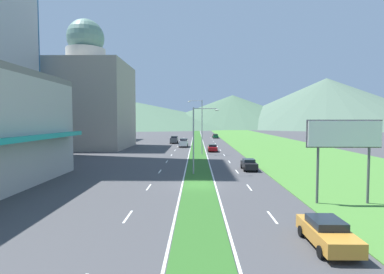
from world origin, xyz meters
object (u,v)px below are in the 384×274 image
object	(u,v)px
car_1	(215,136)
car_4	(327,232)
car_3	(249,164)
street_lamp_mid	(201,124)
car_0	(216,136)
street_lamp_near	(197,135)
pickup_truck_1	(184,143)
pickup_truck_0	(174,140)
car_2	(213,148)
billboard_roadside	(344,138)

from	to	relation	value
car_1	car_4	bearing A→B (deg)	-0.00
car_3	car_1	bearing A→B (deg)	-179.94
street_lamp_mid	car_0	size ratio (longest dim) A/B	2.34
street_lamp_near	car_3	world-z (taller)	street_lamp_near
car_3	pickup_truck_1	world-z (taller)	pickup_truck_1
street_lamp_mid	pickup_truck_0	size ratio (longest dim) A/B	1.98
car_2	car_1	bearing A→B (deg)	176.04
billboard_roadside	pickup_truck_0	distance (m)	66.81
street_lamp_near	car_2	bearing A→B (deg)	82.89
street_lamp_mid	billboard_roadside	xyz separation A→B (m)	(11.10, -35.38, -0.70)
car_4	car_3	bearing A→B (deg)	179.81
billboard_roadside	car_4	xyz separation A→B (m)	(-4.82, -8.45, -4.58)
street_lamp_near	car_3	bearing A→B (deg)	25.78
car_3	car_2	bearing A→B (deg)	-171.14
car_4	pickup_truck_1	world-z (taller)	pickup_truck_1
car_2	car_4	size ratio (longest dim) A/B	0.87
street_lamp_mid	billboard_roadside	bearing A→B (deg)	-72.58
street_lamp_near	billboard_roadside	world-z (taller)	street_lamp_near
street_lamp_near	car_4	world-z (taller)	street_lamp_near
street_lamp_mid	car_4	xyz separation A→B (m)	(6.28, -43.83, -5.28)
car_0	car_3	bearing A→B (deg)	0.12
street_lamp_near	car_1	world-z (taller)	street_lamp_near
car_3	pickup_truck_0	size ratio (longest dim) A/B	0.78
car_2	pickup_truck_0	bearing A→B (deg)	-156.93
pickup_truck_0	pickup_truck_1	bearing A→B (deg)	-164.56
car_3	car_4	world-z (taller)	car_3
car_3	car_4	xyz separation A→B (m)	(-0.08, -25.27, -0.00)
street_lamp_near	billboard_roadside	bearing A→B (deg)	-48.40
car_2	pickup_truck_0	distance (m)	25.38
street_lamp_mid	car_3	xyz separation A→B (m)	(6.37, -18.56, -5.28)
car_0	car_3	world-z (taller)	car_3
car_4	pickup_truck_0	distance (m)	73.78
street_lamp_mid	car_2	world-z (taller)	street_lamp_mid
street_lamp_mid	car_1	size ratio (longest dim) A/B	2.61
street_lamp_near	pickup_truck_0	bearing A→B (deg)	97.34
car_4	street_lamp_mid	bearing A→B (deg)	-171.84
car_4	billboard_roadside	bearing A→B (deg)	150.28
car_2	car_3	size ratio (longest dim) A/B	0.95
car_1	car_2	xyz separation A→B (m)	(-3.64, -52.66, 0.05)
billboard_roadside	car_1	distance (m)	93.62
car_4	pickup_truck_1	size ratio (longest dim) A/B	0.85
street_lamp_near	car_1	xyz separation A→B (m)	(7.05, 80.01, -4.18)
pickup_truck_1	billboard_roadside	bearing A→B (deg)	-163.84
car_0	pickup_truck_0	bearing A→B (deg)	-29.02
car_2	pickup_truck_0	xyz separation A→B (m)	(-9.94, 23.35, 0.20)
car_0	car_1	world-z (taller)	car_0
car_0	car_1	distance (m)	4.93
car_4	pickup_truck_1	distance (m)	61.69
car_0	pickup_truck_0	world-z (taller)	pickup_truck_0
street_lamp_near	street_lamp_mid	world-z (taller)	street_lamp_mid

